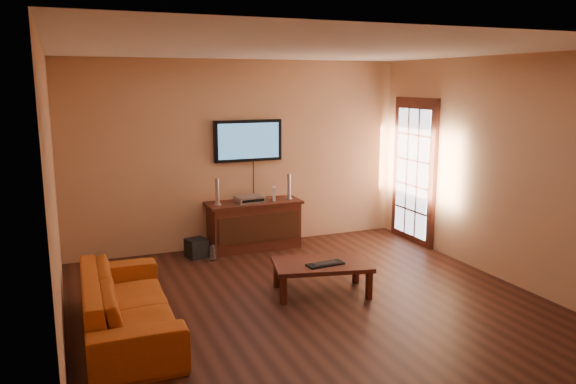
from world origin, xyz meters
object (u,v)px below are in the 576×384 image
speaker_right (289,187)px  bottle (213,253)px  av_receiver (249,199)px  keyboard (325,264)px  coffee_table (322,266)px  sofa (127,294)px  television (248,141)px  speaker_left (217,193)px  game_console (274,194)px  media_console (254,225)px  subwoofer (196,248)px

speaker_right → bottle: size_ratio=1.62×
av_receiver → keyboard: av_receiver is taller
coffee_table → sofa: sofa is taller
television → speaker_left: bearing=-155.4°
television → keyboard: (0.13, -2.29, -1.17)m
game_console → bottle: size_ratio=0.88×
sofa → speaker_right: 3.42m
speaker_right → av_receiver: size_ratio=0.95×
coffee_table → speaker_right: bearing=78.4°
media_console → speaker_left: speaker_left is taller
media_console → speaker_right: speaker_right is taller
av_receiver → television: bearing=67.9°
av_receiver → game_console: (0.37, -0.03, 0.06)m
media_console → keyboard: 2.08m
television → game_console: 0.85m
sofa → speaker_left: bearing=-33.2°
sofa → bottle: 2.31m
speaker_left → subwoofer: bearing=-168.8°
media_console → bottle: media_console is taller
media_console → television: bearing=90.0°
sofa → speaker_left: size_ratio=5.52×
speaker_left → game_console: size_ratio=1.86×
av_receiver → bottle: (-0.64, -0.33, -0.63)m
television → keyboard: size_ratio=2.30×
sofa → av_receiver: sofa is taller
keyboard → av_receiver: bearing=95.6°
av_receiver → game_console: bearing=-9.2°
television → media_console: bearing=-90.0°
speaker_left → bottle: 0.84m
coffee_table → subwoofer: bearing=118.3°
media_console → game_console: size_ratio=6.84×
sofa → speaker_right: size_ratio=5.56×
media_console → sofa: (-2.04, -2.21, 0.05)m
television → coffee_table: size_ratio=0.84×
av_receiver → keyboard: size_ratio=0.89×
coffee_table → game_console: bearing=85.1°
game_console → subwoofer: 1.35m
television → game_console: size_ratio=5.07×
sofa → bottle: size_ratio=9.03×
subwoofer → television: bearing=5.3°
coffee_table → av_receiver: av_receiver is taller
coffee_table → bottle: (-0.84, 1.63, -0.22)m
speaker_left → bottle: (-0.16, -0.31, -0.76)m
sofa → bottle: (1.33, 1.87, -0.30)m
speaker_right → bottle: (-1.25, -0.33, -0.76)m
speaker_left → subwoofer: (-0.33, -0.07, -0.74)m
keyboard → media_console: bearing=93.7°
speaker_left → game_console: speaker_left is taller
game_console → speaker_left: bearing=-158.5°
speaker_right → game_console: size_ratio=1.85×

